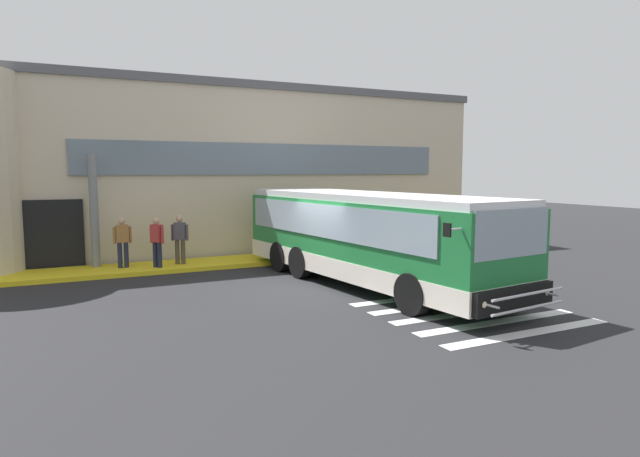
{
  "coord_description": "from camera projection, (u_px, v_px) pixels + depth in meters",
  "views": [
    {
      "loc": [
        -6.62,
        -13.87,
        3.35
      ],
      "look_at": [
        0.85,
        1.6,
        1.5
      ],
      "focal_mm": 30.16,
      "sensor_mm": 36.0,
      "label": 1
    }
  ],
  "objects": [
    {
      "name": "ground_plane",
      "position": [
        318.0,
        287.0,
        15.64
      ],
      "size": [
        80.0,
        90.0,
        0.02
      ],
      "primitive_type": "cube",
      "color": "#232326",
      "rests_on": "ground"
    },
    {
      "name": "bay_paint_stripes",
      "position": [
        470.0,
        312.0,
        12.74
      ],
      "size": [
        4.4,
        3.96,
        0.01
      ],
      "color": "silver",
      "rests_on": "ground"
    },
    {
      "name": "terminal_building",
      "position": [
        199.0,
        170.0,
        25.38
      ],
      "size": [
        22.54,
        13.8,
        6.77
      ],
      "color": "beige",
      "rests_on": "ground"
    },
    {
      "name": "boarding_curb",
      "position": [
        262.0,
        259.0,
        19.93
      ],
      "size": [
        24.74,
        2.0,
        0.15
      ],
      "primitive_type": "cube",
      "color": "yellow",
      "rests_on": "ground"
    },
    {
      "name": "entry_support_column",
      "position": [
        94.0,
        211.0,
        17.81
      ],
      "size": [
        0.28,
        0.28,
        3.76
      ],
      "primitive_type": "cylinder",
      "color": "slate",
      "rests_on": "boarding_curb"
    },
    {
      "name": "bus_main_foreground",
      "position": [
        367.0,
        240.0,
        15.73
      ],
      "size": [
        3.74,
        10.89,
        2.7
      ],
      "color": "#1E7238",
      "rests_on": "ground"
    },
    {
      "name": "passenger_near_column",
      "position": [
        122.0,
        239.0,
        17.75
      ],
      "size": [
        0.59,
        0.38,
        1.68
      ],
      "color": "#1E2338",
      "rests_on": "boarding_curb"
    },
    {
      "name": "passenger_by_doorway",
      "position": [
        157.0,
        240.0,
        17.78
      ],
      "size": [
        0.4,
        0.49,
        1.68
      ],
      "color": "#1E2338",
      "rests_on": "boarding_curb"
    },
    {
      "name": "passenger_at_curb_edge",
      "position": [
        180.0,
        237.0,
        18.46
      ],
      "size": [
        0.55,
        0.35,
        1.68
      ],
      "color": "#4C4233",
      "rests_on": "boarding_curb"
    },
    {
      "name": "safety_bollard_yellow",
      "position": [
        326.0,
        250.0,
        19.71
      ],
      "size": [
        0.18,
        0.18,
        0.9
      ],
      "primitive_type": "cylinder",
      "color": "yellow",
      "rests_on": "ground"
    }
  ]
}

